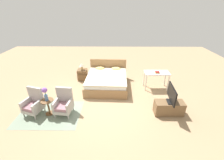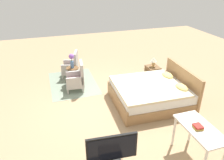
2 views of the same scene
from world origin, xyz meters
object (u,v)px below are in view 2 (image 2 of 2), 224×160
(nightstand, at_px, (152,74))
(vanity_desk, at_px, (199,133))
(tv_flatscreen, at_px, (112,149))
(bed, at_px, (152,93))
(side_table, at_px, (73,73))
(armchair_by_window_right, at_px, (77,79))
(armchair_by_window_left, at_px, (72,67))
(flower_vase, at_px, (72,59))
(table_lamp, at_px, (154,61))
(book_stack, at_px, (198,127))

(nightstand, height_order, vanity_desk, vanity_desk)
(tv_flatscreen, distance_m, vanity_desk, 1.74)
(bed, relative_size, side_table, 3.78)
(armchair_by_window_right, xyz_separation_m, side_table, (-0.52, -0.04, -0.04))
(bed, xyz_separation_m, armchair_by_window_right, (-1.37, -1.88, 0.08))
(armchair_by_window_left, relative_size, flower_vase, 1.93)
(bed, relative_size, tv_flatscreen, 2.46)
(armchair_by_window_right, height_order, flower_vase, flower_vase)
(table_lamp, relative_size, vanity_desk, 0.32)
(side_table, distance_m, nightstand, 2.65)
(side_table, xyz_separation_m, tv_flatscreen, (4.06, 0.05, 0.42))
(armchair_by_window_left, bearing_deg, side_table, -4.23)
(table_lamp, bearing_deg, flower_vase, -104.64)
(tv_flatscreen, height_order, vanity_desk, tv_flatscreen)
(armchair_by_window_left, relative_size, vanity_desk, 0.88)
(bed, distance_m, flower_vase, 2.75)
(side_table, distance_m, book_stack, 4.40)
(armchair_by_window_right, relative_size, side_table, 1.67)
(bed, relative_size, armchair_by_window_left, 2.27)
(armchair_by_window_left, distance_m, table_lamp, 2.81)
(side_table, height_order, table_lamp, table_lamp)
(table_lamp, bearing_deg, armchair_by_window_left, -114.70)
(armchair_by_window_right, relative_size, vanity_desk, 0.88)
(armchair_by_window_right, height_order, vanity_desk, armchair_by_window_right)
(flower_vase, relative_size, tv_flatscreen, 0.56)
(flower_vase, bearing_deg, tv_flatscreen, 0.72)
(vanity_desk, bearing_deg, table_lamp, 166.94)
(side_table, distance_m, table_lamp, 2.68)
(table_lamp, bearing_deg, armchair_by_window_right, -93.49)
(bed, bearing_deg, side_table, -134.49)
(side_table, distance_m, tv_flatscreen, 4.08)
(side_table, height_order, nightstand, side_table)
(vanity_desk, bearing_deg, armchair_by_window_left, -158.86)
(bed, height_order, book_stack, bed)
(armchair_by_window_left, bearing_deg, vanity_desk, 21.14)
(tv_flatscreen, relative_size, vanity_desk, 0.81)
(book_stack, bearing_deg, armchair_by_window_left, -159.43)
(nightstand, bearing_deg, bed, -27.85)
(armchair_by_window_right, relative_size, nightstand, 1.73)
(armchair_by_window_right, bearing_deg, nightstand, 86.51)
(flower_vase, height_order, table_lamp, flower_vase)
(flower_vase, bearing_deg, bed, 45.51)
(book_stack, bearing_deg, nightstand, 166.02)
(vanity_desk, bearing_deg, flower_vase, -156.10)
(armchair_by_window_right, distance_m, side_table, 0.52)
(tv_flatscreen, bearing_deg, book_stack, 91.19)
(side_table, bearing_deg, table_lamp, 75.36)
(armchair_by_window_left, height_order, tv_flatscreen, tv_flatscreen)
(side_table, height_order, book_stack, book_stack)
(table_lamp, relative_size, tv_flatscreen, 0.39)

